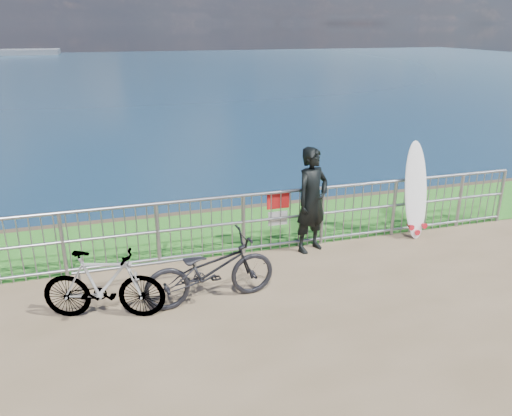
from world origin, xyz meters
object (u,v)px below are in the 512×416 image
object	(u,v)px
surfboard	(416,194)
bicycle_far	(103,285)
bicycle_near	(210,270)
surfer	(312,200)

from	to	relation	value
surfboard	bicycle_far	world-z (taller)	surfboard
bicycle_near	bicycle_far	bearing A→B (deg)	84.88
bicycle_near	bicycle_far	size ratio (longest dim) A/B	1.16
bicycle_near	surfer	bearing A→B (deg)	-64.56
surfboard	surfer	bearing A→B (deg)	-179.33
surfboard	bicycle_far	xyz separation A→B (m)	(-5.74, -1.28, -0.35)
surfer	bicycle_far	distance (m)	3.84
surfer	bicycle_far	world-z (taller)	surfer
surfer	surfboard	world-z (taller)	surfer
surfer	bicycle_far	bearing A→B (deg)	175.90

